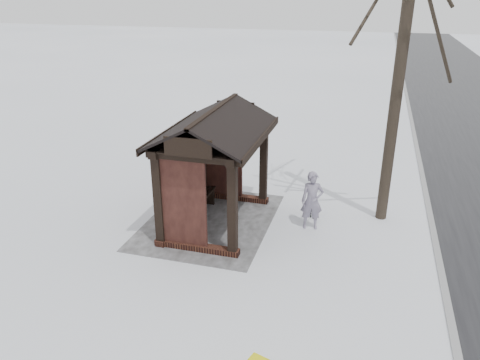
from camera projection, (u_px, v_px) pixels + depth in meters
name	position (u px, v px, depth m)	size (l,w,h in m)	color
ground	(217.00, 222.00, 12.47)	(120.00, 120.00, 0.00)	white
kerb	(437.00, 252.00, 11.06)	(120.00, 0.15, 0.06)	gray
trampled_patch	(210.00, 221.00, 12.52)	(4.20, 3.20, 0.02)	#95959B
bus_shelter	(209.00, 144.00, 11.68)	(3.60, 2.40, 3.09)	#341913
pedestrian	(312.00, 201.00, 11.89)	(0.56, 0.37, 1.54)	gray
dog	(310.00, 206.00, 12.74)	(0.29, 0.64, 0.54)	black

